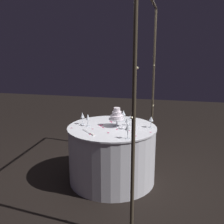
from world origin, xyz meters
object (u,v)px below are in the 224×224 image
object	(u,v)px
wine_glass_1	(88,118)
wine_glass_5	(127,121)
wine_glass_0	(82,116)
wine_glass_2	(123,113)
cake_knife	(89,133)
decorative_arch	(147,67)
wine_glass_4	(128,128)
wine_glass_3	(130,118)
tiered_cake	(117,116)
main_table	(112,154)
wine_glass_6	(151,119)

from	to	relation	value
wine_glass_1	wine_glass_5	bearing A→B (deg)	86.94
wine_glass_0	wine_glass_2	xyz separation A→B (m)	(-0.28, 0.52, -0.00)
cake_knife	wine_glass_0	bearing A→B (deg)	-149.85
decorative_arch	wine_glass_4	size ratio (longest dim) A/B	13.37
wine_glass_4	wine_glass_2	bearing A→B (deg)	-165.71
wine_glass_3	wine_glass_4	world-z (taller)	wine_glass_4
tiered_cake	wine_glass_4	bearing A→B (deg)	26.12
tiered_cake	wine_glass_1	bearing A→B (deg)	-78.30
wine_glass_0	cake_knife	world-z (taller)	wine_glass_0
cake_knife	wine_glass_3	bearing A→B (deg)	134.05
tiered_cake	wine_glass_5	xyz separation A→B (m)	(0.11, 0.16, -0.03)
main_table	wine_glass_3	size ratio (longest dim) A/B	8.48
main_table	tiered_cake	distance (m)	0.54
wine_glass_0	wine_glass_6	xyz separation A→B (m)	(-0.06, 0.94, -0.01)
wine_glass_2	wine_glass_6	bearing A→B (deg)	62.07
tiered_cake	wine_glass_4	world-z (taller)	tiered_cake
wine_glass_1	wine_glass_3	bearing A→B (deg)	106.51
tiered_cake	wine_glass_6	xyz separation A→B (m)	(-0.05, 0.46, -0.03)
wine_glass_3	cake_knife	size ratio (longest dim) A/B	0.63
wine_glass_5	wine_glass_6	distance (m)	0.33
tiered_cake	cake_knife	bearing A→B (deg)	-38.88
wine_glass_1	wine_glass_5	xyz separation A→B (m)	(0.03, 0.54, -0.00)
main_table	wine_glass_2	world-z (taller)	wine_glass_2
decorative_arch	wine_glass_1	xyz separation A→B (m)	(0.04, -0.78, -0.68)
tiered_cake	wine_glass_5	world-z (taller)	tiered_cake
wine_glass_1	decorative_arch	bearing A→B (deg)	92.89
decorative_arch	main_table	xyz separation A→B (m)	(-0.00, -0.45, -1.20)
wine_glass_1	wine_glass_3	distance (m)	0.57
wine_glass_1	tiered_cake	bearing A→B (deg)	101.70
decorative_arch	wine_glass_0	bearing A→B (deg)	-92.07
tiered_cake	wine_glass_0	xyz separation A→B (m)	(0.01, -0.48, -0.03)
decorative_arch	wine_glass_5	distance (m)	0.73
wine_glass_2	wine_glass_4	bearing A→B (deg)	14.29
decorative_arch	tiered_cake	bearing A→B (deg)	-95.84
main_table	tiered_cake	size ratio (longest dim) A/B	4.62
decorative_arch	wine_glass_5	xyz separation A→B (m)	(0.07, -0.23, -0.69)
wine_glass_0	main_table	bearing A→B (deg)	85.91
wine_glass_6	wine_glass_5	bearing A→B (deg)	-62.30
tiered_cake	wine_glass_1	distance (m)	0.39
wine_glass_3	wine_glass_6	world-z (taller)	wine_glass_6
wine_glass_0	wine_glass_5	bearing A→B (deg)	81.17
wine_glass_2	wine_glass_5	bearing A→B (deg)	17.58
wine_glass_4	wine_glass_6	bearing A→B (deg)	155.43
decorative_arch	wine_glass_5	size ratio (longest dim) A/B	15.06
wine_glass_2	decorative_arch	bearing A→B (deg)	48.95
main_table	wine_glass_2	xyz separation A→B (m)	(-0.31, 0.10, 0.51)
decorative_arch	wine_glass_2	bearing A→B (deg)	-131.05
wine_glass_5	wine_glass_3	bearing A→B (deg)	177.63
wine_glass_3	main_table	bearing A→B (deg)	-61.38
decorative_arch	wine_glass_3	world-z (taller)	decorative_arch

